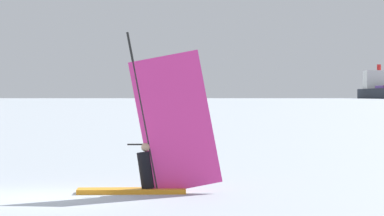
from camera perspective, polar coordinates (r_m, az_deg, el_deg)
ground_plane at (r=21.31m, az=-9.96°, el=-5.76°), size 4000.00×4000.00×0.00m
windsurfer at (r=21.91m, az=-2.41°, el=-2.89°), size 3.56×1.41×4.06m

